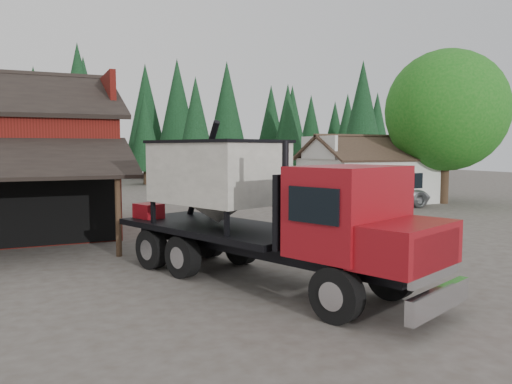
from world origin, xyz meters
name	(u,v)px	position (x,y,z in m)	size (l,w,h in m)	color
ground	(292,254)	(0.00, 0.00, 0.00)	(120.00, 120.00, 0.00)	#4C443B
farmhouse	(368,178)	(13.00, 13.00, 1.67)	(8.60, 6.42, 4.65)	silver
deciduous_tree	(447,115)	(17.01, 9.97, 5.91)	(8.00, 8.00, 10.20)	#382619
conifer_backdrop	(112,182)	(0.00, 42.00, 0.00)	(76.00, 16.00, 16.00)	black
near_pine_b	(196,125)	(6.00, 30.00, 5.89)	(3.96, 3.96, 10.40)	#382619
near_pine_c	(362,116)	(22.00, 26.00, 6.89)	(4.84, 4.84, 12.40)	#382619
near_pine_d	(79,108)	(-4.00, 34.00, 7.39)	(5.28, 5.28, 13.40)	#382619
feed_truck	(260,206)	(-2.60, -2.97, 2.13)	(6.18, 10.39, 4.56)	black
silver_car	(384,194)	(12.01, 10.00, 0.83)	(2.77, 6.01, 1.67)	#A1A4A9
equip_box	(314,241)	(1.10, 0.33, 0.30)	(0.70, 1.10, 0.60)	maroon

